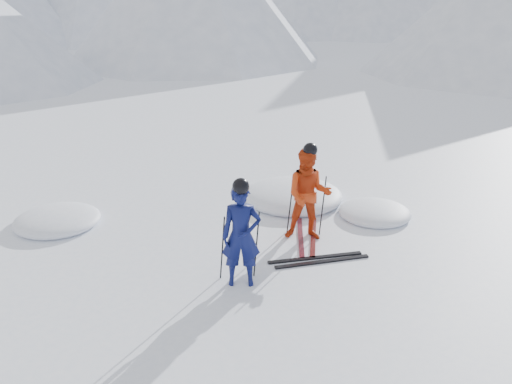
{
  "coord_description": "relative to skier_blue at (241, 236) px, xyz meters",
  "views": [
    {
      "loc": [
        -2.03,
        -8.25,
        4.51
      ],
      "look_at": [
        -1.56,
        0.5,
        1.1
      ],
      "focal_mm": 38.0,
      "sensor_mm": 36.0,
      "label": 1
    }
  ],
  "objects": [
    {
      "name": "skier_blue",
      "position": [
        0.0,
        0.0,
        0.0
      ],
      "size": [
        0.62,
        0.42,
        1.68
      ],
      "primitive_type": "imported",
      "rotation": [
        0.0,
        0.0,
        -0.03
      ],
      "color": "#0C134A",
      "rests_on": "ground"
    },
    {
      "name": "snow_lumps",
      "position": [
        0.87,
        2.67,
        -0.84
      ],
      "size": [
        10.34,
        5.36,
        0.48
      ],
      "color": "white",
      "rests_on": "ground"
    },
    {
      "name": "pole_blue_right",
      "position": [
        0.25,
        0.25,
        -0.28
      ],
      "size": [
        0.11,
        0.07,
        1.12
      ],
      "primitive_type": "cylinder",
      "rotation": [
        -0.04,
        0.08,
        0.0
      ],
      "color": "black",
      "rests_on": "ground"
    },
    {
      "name": "pole_red_right",
      "position": [
        1.58,
        1.73,
        -0.26
      ],
      "size": [
        0.12,
        0.08,
        1.16
      ],
      "primitive_type": "cylinder",
      "rotation": [
        -0.05,
        0.08,
        0.0
      ],
      "color": "black",
      "rests_on": "ground"
    },
    {
      "name": "ski_loose_a",
      "position": [
        1.3,
        0.76,
        -0.82
      ],
      "size": [
        1.69,
        0.37,
        0.03
      ],
      "primitive_type": "cube",
      "rotation": [
        0.0,
        0.0,
        1.74
      ],
      "color": "black",
      "rests_on": "ground"
    },
    {
      "name": "ski_worn_left",
      "position": [
        1.16,
        1.58,
        -0.82
      ],
      "size": [
        0.26,
        1.7,
        0.03
      ],
      "primitive_type": "cube",
      "rotation": [
        0.0,
        0.0,
        -0.1
      ],
      "color": "black",
      "rests_on": "ground"
    },
    {
      "name": "skier_red",
      "position": [
        1.28,
        1.58,
        0.04
      ],
      "size": [
        0.93,
        0.77,
        1.75
      ],
      "primitive_type": "imported",
      "rotation": [
        0.0,
        0.0,
        -0.13
      ],
      "color": "red",
      "rests_on": "ground"
    },
    {
      "name": "ground",
      "position": [
        1.85,
        0.69,
        -0.84
      ],
      "size": [
        160.0,
        160.0,
        0.0
      ],
      "primitive_type": "plane",
      "color": "white",
      "rests_on": "ground"
    },
    {
      "name": "pole_blue_left",
      "position": [
        -0.3,
        0.15,
        -0.28
      ],
      "size": [
        0.11,
        0.08,
        1.12
      ],
      "primitive_type": "cylinder",
      "rotation": [
        0.05,
        0.08,
        0.0
      ],
      "color": "black",
      "rests_on": "ground"
    },
    {
      "name": "pole_red_left",
      "position": [
        0.98,
        1.83,
        -0.26
      ],
      "size": [
        0.12,
        0.09,
        1.16
      ],
      "primitive_type": "cylinder",
      "rotation": [
        0.06,
        0.08,
        0.0
      ],
      "color": "black",
      "rests_on": "ground"
    },
    {
      "name": "ski_loose_b",
      "position": [
        1.4,
        0.61,
        -0.82
      ],
      "size": [
        1.68,
        0.43,
        0.03
      ],
      "primitive_type": "cube",
      "rotation": [
        0.0,
        0.0,
        1.77
      ],
      "color": "black",
      "rests_on": "ground"
    },
    {
      "name": "ski_worn_right",
      "position": [
        1.4,
        1.58,
        -0.82
      ],
      "size": [
        0.37,
        1.69,
        0.03
      ],
      "primitive_type": "cube",
      "rotation": [
        0.0,
        0.0,
        -0.17
      ],
      "color": "black",
      "rests_on": "ground"
    }
  ]
}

